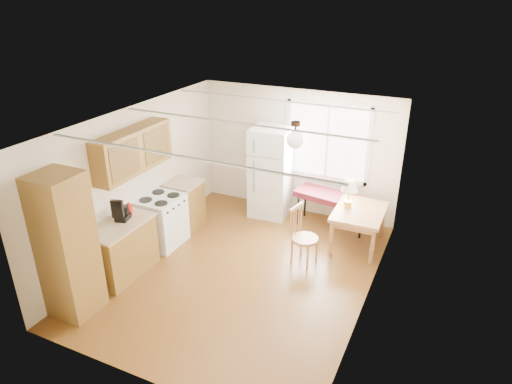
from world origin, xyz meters
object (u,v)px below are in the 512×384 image
Objects in this scene: chair at (300,231)px; bench at (333,198)px; dining_table at (359,215)px; refrigerator at (271,172)px.

bench is at bearing 95.42° from chair.
dining_table is (0.61, -0.48, -0.00)m from bench.
chair reaches higher than bench.
refrigerator is at bearing 163.41° from dining_table.
chair reaches higher than dining_table.
refrigerator is 1.79× the size of chair.
dining_table is at bearing -20.33° from refrigerator.
refrigerator reaches higher than dining_table.
bench is 1.51× the size of chair.
chair is at bearing -86.11° from bench.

